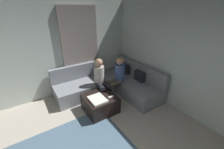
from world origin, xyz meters
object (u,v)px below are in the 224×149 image
sectional_couch (111,84)px  person_on_couch_back (117,76)px  game_remote (111,97)px  ottoman (100,103)px  coffee_mug (102,89)px  person_on_couch_side (101,78)px

sectional_couch → person_on_couch_back: person_on_couch_back is taller
sectional_couch → game_remote: (0.78, -0.49, 0.15)m
ottoman → coffee_mug: (-0.22, 0.18, 0.26)m
person_on_couch_back → person_on_couch_side: bearing=77.2°
sectional_couch → person_on_couch_back: 0.46m
person_on_couch_side → coffee_mug: bearing=62.7°
person_on_couch_back → person_on_couch_side: size_ratio=1.00×
ottoman → person_on_couch_side: bearing=146.4°
sectional_couch → game_remote: bearing=-32.2°
ottoman → coffee_mug: bearing=140.7°
person_on_couch_back → person_on_couch_side: (-0.11, -0.47, 0.00)m
sectional_couch → coffee_mug: bearing=-54.6°
coffee_mug → game_remote: coffee_mug is taller
coffee_mug → ottoman: bearing=-39.3°
coffee_mug → game_remote: bearing=5.7°
ottoman → coffee_mug: size_ratio=8.00×
ottoman → person_on_couch_back: 0.95m
game_remote → coffee_mug: bearing=-174.3°
person_on_couch_side → person_on_couch_back: bearing=167.2°
coffee_mug → person_on_couch_side: 0.32m
person_on_couch_back → ottoman: bearing=114.1°
coffee_mug → person_on_couch_back: 0.63m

